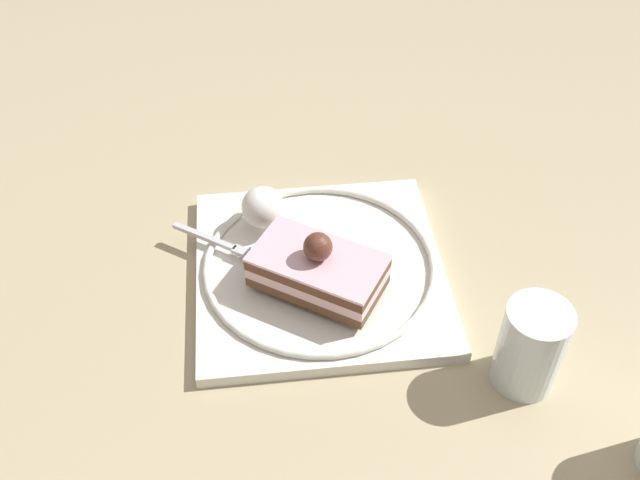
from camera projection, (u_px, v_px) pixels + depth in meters
name	position (u px, v px, depth m)	size (l,w,h in m)	color
ground_plane	(313.00, 264.00, 0.76)	(2.40, 2.40, 0.00)	tan
dessert_plate	(320.00, 269.00, 0.74)	(0.25, 0.25, 0.02)	white
cake_slice	(322.00, 269.00, 0.70)	(0.14, 0.13, 0.06)	brown
whipped_cream_dollop	(263.00, 207.00, 0.76)	(0.04, 0.04, 0.04)	white
fork	(223.00, 244.00, 0.75)	(0.10, 0.07, 0.00)	silver
drink_glass_near	(529.00, 351.00, 0.63)	(0.06, 0.06, 0.09)	silver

